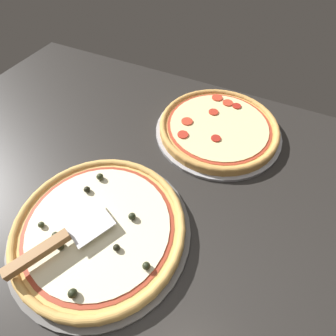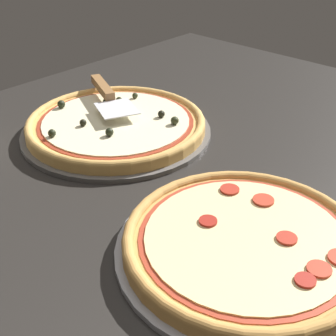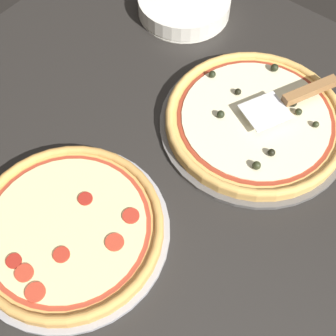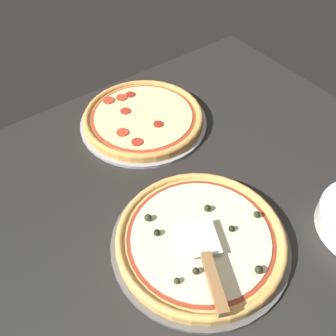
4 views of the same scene
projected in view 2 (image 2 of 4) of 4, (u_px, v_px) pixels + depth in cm
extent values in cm
cube|color=black|center=(161.00, 158.00, 99.90)|extent=(149.36, 111.31, 3.60)
cylinder|color=#565451|center=(117.00, 131.00, 105.78)|extent=(42.56, 42.56, 1.00)
cylinder|color=tan|center=(116.00, 125.00, 105.02)|extent=(40.01, 40.01, 1.94)
torus|color=tan|center=(116.00, 121.00, 104.52)|extent=(40.01, 40.01, 1.83)
cylinder|color=maroon|center=(116.00, 121.00, 104.48)|extent=(34.78, 34.78, 0.15)
cylinder|color=beige|center=(116.00, 121.00, 104.41)|extent=(32.81, 32.81, 0.40)
sphere|color=black|center=(109.00, 132.00, 97.19)|extent=(1.74, 1.74, 1.74)
sphere|color=black|center=(108.00, 101.00, 111.26)|extent=(1.75, 1.75, 1.75)
sphere|color=black|center=(61.00, 104.00, 109.48)|extent=(1.83, 1.83, 1.83)
sphere|color=black|center=(52.00, 133.00, 96.89)|extent=(1.64, 1.64, 1.64)
sphere|color=black|center=(83.00, 123.00, 101.34)|extent=(1.49, 1.49, 1.49)
sphere|color=#282D19|center=(175.00, 121.00, 101.91)|extent=(1.79, 1.79, 1.79)
sphere|color=#282D19|center=(106.00, 102.00, 111.07)|extent=(1.63, 1.63, 1.63)
sphere|color=black|center=(119.00, 100.00, 111.93)|extent=(1.56, 1.56, 1.56)
sphere|color=#282D19|center=(135.00, 96.00, 114.52)|extent=(1.41, 1.41, 1.41)
sphere|color=black|center=(161.00, 114.00, 105.07)|extent=(1.60, 1.60, 1.60)
cylinder|color=#939399|center=(244.00, 251.00, 71.15)|extent=(39.56, 39.56, 1.00)
cylinder|color=#C68E47|center=(245.00, 243.00, 70.40)|extent=(37.19, 37.19, 1.90)
torus|color=#C68E47|center=(246.00, 239.00, 69.91)|extent=(37.19, 37.19, 1.83)
cylinder|color=#A33823|center=(246.00, 238.00, 69.87)|extent=(32.32, 32.32, 0.15)
cylinder|color=beige|center=(246.00, 238.00, 69.81)|extent=(30.49, 30.49, 0.40)
cylinder|color=maroon|center=(208.00, 221.00, 72.59)|extent=(2.91, 2.91, 0.40)
cylinder|color=maroon|center=(305.00, 280.00, 61.71)|extent=(2.91, 2.91, 0.40)
cylinder|color=#AD2D1E|center=(287.00, 238.00, 69.05)|extent=(3.16, 3.16, 0.40)
cylinder|color=#AD2D1E|center=(230.00, 189.00, 80.13)|extent=(3.32, 3.32, 0.40)
cylinder|color=#B73823|center=(319.00, 269.00, 63.49)|extent=(3.46, 3.46, 0.40)
cylinder|color=#B73823|center=(263.00, 200.00, 77.40)|extent=(3.58, 3.58, 0.40)
cube|color=silver|center=(117.00, 109.00, 104.81)|extent=(11.34, 11.88, 0.24)
cube|color=olive|center=(103.00, 87.00, 113.44)|extent=(7.73, 13.34, 2.00)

